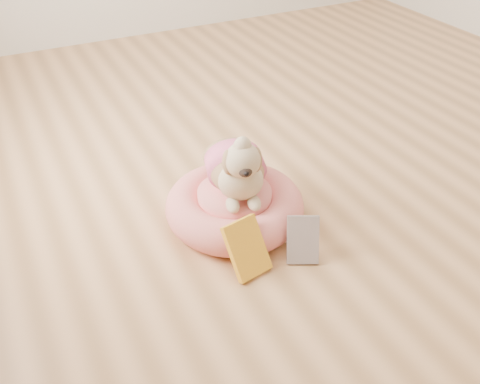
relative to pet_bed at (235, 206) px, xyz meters
name	(u,v)px	position (x,y,z in m)	size (l,w,h in m)	color
floor	(347,161)	(0.70, 0.17, -0.07)	(4.50, 4.50, 0.00)	#A97646
pet_bed	(235,206)	(0.00, 0.00, 0.00)	(0.57, 0.57, 0.15)	#ED5C73
dog	(237,156)	(0.02, 0.01, 0.23)	(0.29, 0.42, 0.31)	brown
book_yellow	(247,248)	(-0.09, -0.29, 0.03)	(0.14, 0.03, 0.22)	#FFF31A
book_white	(303,240)	(0.13, -0.33, 0.02)	(0.12, 0.02, 0.19)	white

